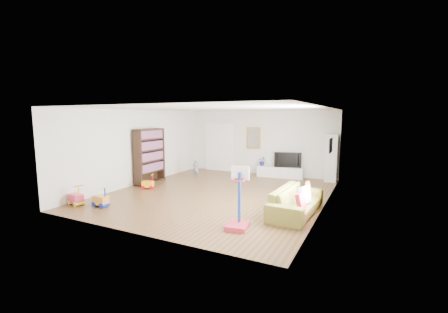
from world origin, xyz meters
The scene contains 25 objects.
floor centered at (0.00, 0.00, 0.00)m, with size 6.50×7.50×0.00m, color brown.
ceiling centered at (0.00, 0.00, 2.70)m, with size 6.50×7.50×0.00m, color white.
wall_back centered at (0.00, 3.75, 1.35)m, with size 6.50×0.00×2.70m, color silver.
wall_front centered at (0.00, -3.75, 1.35)m, with size 6.50×0.00×2.70m, color silver.
wall_left centered at (-3.25, 0.00, 1.35)m, with size 0.00×7.50×2.70m, color silver.
wall_right centered at (3.25, 0.00, 1.35)m, with size 0.00×7.50×2.70m, color silver.
navy_accent centered at (3.23, 1.40, 1.85)m, with size 0.01×3.20×1.70m, color black.
olive_wainscot centered at (3.23, 1.40, 0.50)m, with size 0.01×3.20×1.00m, color brown.
doorway centered at (-1.90, 3.71, 1.05)m, with size 1.45×0.06×2.10m, color white.
painting_back centered at (-0.25, 3.71, 1.55)m, with size 0.62×0.06×0.92m, color gold.
artwork_right centered at (3.17, 1.60, 1.55)m, with size 0.04×0.56×0.46m, color #7F3F8C.
media_console centered at (1.04, 3.41, 0.22)m, with size 1.85×0.46×0.43m, color silver.
tall_cabinet centered at (2.98, 3.48, 0.90)m, with size 0.42×0.42×1.80m, color white.
bookshelf centered at (-2.99, 0.23, 1.01)m, with size 0.36×1.38×2.01m, color #311D12.
sofa centered at (2.71, -0.91, 0.33)m, with size 2.25×0.88×0.66m, color olive.
basketball_hoop centered at (1.79, -2.49, 0.68)m, with size 0.47×0.57×1.37m, color #BD273D.
ride_on_yellow centered at (-2.44, -0.54, 0.25)m, with size 0.38×0.23×0.50m, color #FFB20E.
ride_on_orange centered at (-2.22, -2.71, 0.28)m, with size 0.42×0.26×0.56m, color orange.
ride_on_pink centered at (-2.96, -2.91, 0.29)m, with size 0.43×0.27×0.58m, color #D3334F.
child centered at (-1.94, 1.76, 0.38)m, with size 0.28×0.18×0.76m, color slate.
tv centered at (1.32, 3.48, 0.74)m, with size 1.06×0.14×0.61m, color black.
vase_plant centered at (0.29, 3.37, 0.63)m, with size 0.35×0.30×0.39m, color navy.
pillow_left centered at (2.96, -1.54, 0.52)m, with size 0.10×0.39×0.39m, color #AE2035.
pillow_center centered at (2.93, -0.93, 0.52)m, with size 0.11×0.41×0.41m, color silver.
pillow_right centered at (2.89, -0.28, 0.52)m, with size 0.10×0.38×0.38m, color #AB4A20.
Camera 1 is at (4.38, -8.31, 2.45)m, focal length 24.00 mm.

